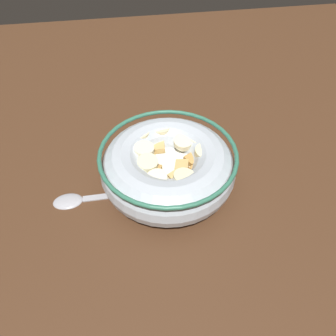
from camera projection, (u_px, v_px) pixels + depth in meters
ground_plane at (168, 186)px, 47.05cm from camera, size 133.11×133.11×2.00cm
cereal_bowl at (168, 166)px, 43.85cm from camera, size 19.40×19.40×6.38cm
spoon at (86, 198)px, 43.77cm from camera, size 2.91×16.70×0.80cm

